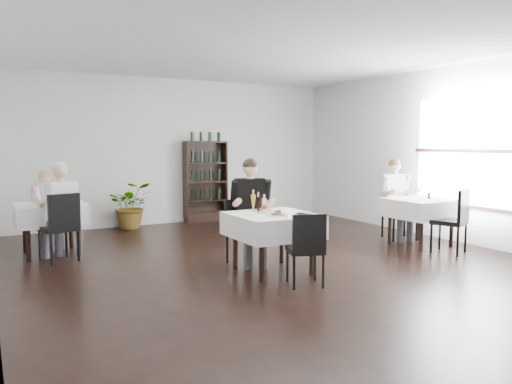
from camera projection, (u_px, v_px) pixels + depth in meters
room_shell at (292, 157)px, 6.51m from camera, size 9.00×9.00×9.00m
window_right at (471, 154)px, 8.18m from camera, size 0.06×2.30×1.85m
wine_shelf at (206, 182)px, 10.63m from camera, size 0.90×0.28×1.75m
main_table at (273, 225)px, 6.46m from camera, size 1.03×1.03×0.77m
left_table at (50, 214)px, 7.48m from camera, size 0.98×0.98×0.77m
right_table at (421, 208)px, 8.15m from camera, size 0.98×0.98×0.77m
potted_tree at (131, 205)px, 9.78m from camera, size 0.96×0.88×0.92m
main_chair_far at (242, 227)px, 6.93m from camera, size 0.44×0.45×0.90m
main_chair_near at (307, 245)px, 5.81m from camera, size 0.51×0.51×0.87m
left_chair_far at (52, 215)px, 8.20m from camera, size 0.51×0.51×0.88m
left_chair_near at (61, 223)px, 6.99m from camera, size 0.56×0.56×0.98m
right_chair_far at (397, 203)px, 8.79m from camera, size 0.62×0.63×1.08m
right_chair_near at (455, 217)px, 7.55m from camera, size 0.59×0.59×0.99m
diner_main at (251, 203)px, 6.89m from camera, size 0.62×0.66×1.47m
diner_left_far at (47, 203)px, 7.92m from camera, size 0.56×0.59×1.25m
diner_left_near at (59, 204)px, 7.07m from camera, size 0.60×0.64×1.42m
diner_right_far at (396, 193)px, 8.65m from camera, size 0.57×0.59×1.42m
plate_far at (263, 210)px, 6.66m from camera, size 0.26×0.26×0.08m
plate_near at (277, 214)px, 6.25m from camera, size 0.32×0.32×0.08m
pilsner_dark at (258, 206)px, 6.27m from camera, size 0.07×0.07×0.30m
pilsner_lager at (253, 204)px, 6.41m from camera, size 0.07×0.07×0.31m
coke_bottle at (264, 206)px, 6.44m from camera, size 0.06×0.06×0.25m
napkin_cutlery at (304, 213)px, 6.44m from camera, size 0.21×0.19×0.02m
pepper_mill at (429, 195)px, 8.15m from camera, size 0.06×0.06×0.11m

